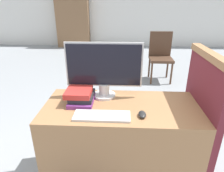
% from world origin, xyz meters
% --- Properties ---
extents(wall_back, '(12.00, 0.06, 2.80)m').
position_xyz_m(wall_back, '(0.00, 6.16, 1.40)').
color(wall_back, white).
rests_on(wall_back, ground_plane).
extents(desk, '(1.22, 0.58, 0.76)m').
position_xyz_m(desk, '(0.00, 0.29, 0.38)').
color(desk, '#9E7047').
rests_on(desk, ground_plane).
extents(carrel_divider, '(0.07, 0.68, 1.18)m').
position_xyz_m(carrel_divider, '(0.63, 0.34, 0.60)').
color(carrel_divider, maroon).
rests_on(carrel_divider, ground_plane).
extents(monitor, '(0.62, 0.19, 0.46)m').
position_xyz_m(monitor, '(-0.15, 0.45, 1.00)').
color(monitor, silver).
rests_on(monitor, desk).
extents(keyboard, '(0.40, 0.14, 0.02)m').
position_xyz_m(keyboard, '(-0.14, 0.12, 0.77)').
color(keyboard, silver).
rests_on(keyboard, desk).
extents(mouse, '(0.06, 0.09, 0.03)m').
position_xyz_m(mouse, '(0.15, 0.14, 0.78)').
color(mouse, '#262626').
rests_on(mouse, desk).
extents(book_stack, '(0.22, 0.26, 0.11)m').
position_xyz_m(book_stack, '(-0.33, 0.34, 0.81)').
color(book_stack, '#7A3384').
rests_on(book_stack, desk).
extents(far_chair, '(0.44, 0.44, 0.96)m').
position_xyz_m(far_chair, '(0.76, 2.87, 0.53)').
color(far_chair, '#4C3323').
rests_on(far_chair, ground_plane).
extents(bookshelf_far, '(1.10, 0.32, 1.97)m').
position_xyz_m(bookshelf_far, '(-1.70, 5.92, 0.99)').
color(bookshelf_far, '#846042').
rests_on(bookshelf_far, ground_plane).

